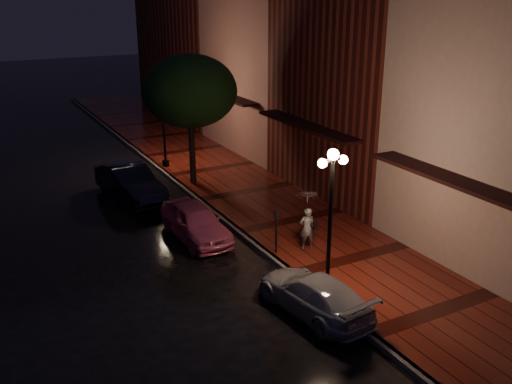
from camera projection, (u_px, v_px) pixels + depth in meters
ground at (241, 235)px, 21.03m from camera, size 120.00×120.00×0.00m
sidewalk at (293, 222)px, 22.00m from camera, size 4.50×60.00×0.15m
curb at (241, 233)px, 21.00m from camera, size 0.25×60.00×0.15m
storefront_mid at (366, 66)px, 23.94m from camera, size 5.00×8.00×11.00m
storefront_far at (272, 67)px, 30.90m from camera, size 5.00×8.00×9.00m
storefront_extra at (199, 43)px, 39.01m from camera, size 5.00×12.00×10.00m
streetlamp_near at (330, 212)px, 16.16m from camera, size 0.96×0.36×4.31m
streetlamp_far at (163, 118)px, 27.75m from camera, size 0.96×0.36×4.31m
street_tree at (190, 93)px, 24.81m from camera, size 4.16×4.16×5.80m
pink_car at (196, 222)px, 20.50m from camera, size 1.66×3.88×1.31m
navy_car at (130, 183)px, 24.35m from camera, size 2.11×4.60×1.46m
silver_car at (314, 294)px, 15.85m from camera, size 2.03×4.03×1.12m
woman_with_umbrella at (308, 211)px, 19.15m from camera, size 0.85×0.87×2.06m
parking_meter at (276, 227)px, 18.99m from camera, size 0.15×0.12×1.51m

